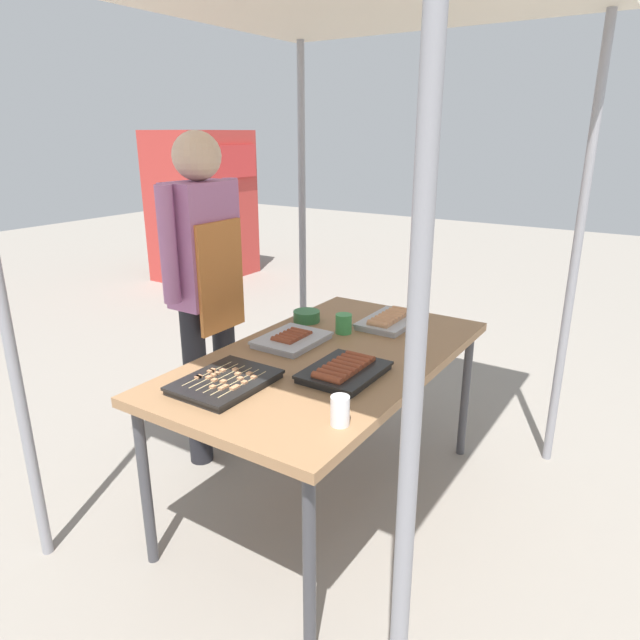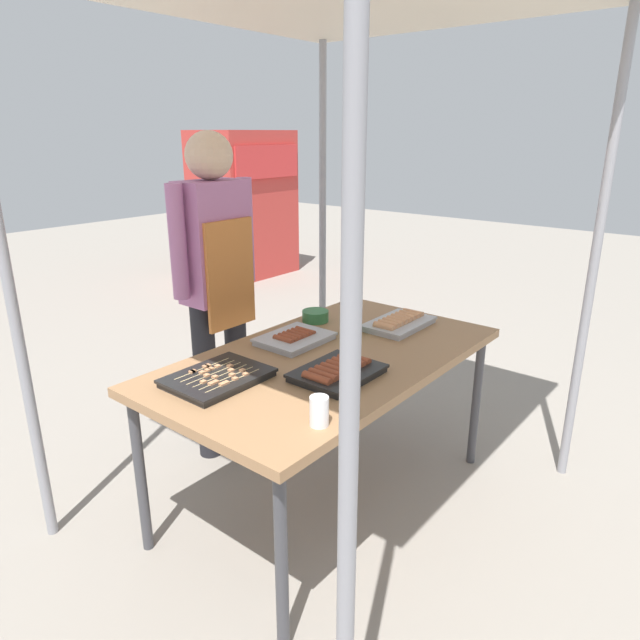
{
  "view_description": "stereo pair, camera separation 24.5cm",
  "coord_description": "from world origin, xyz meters",
  "px_view_note": "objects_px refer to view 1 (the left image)",
  "views": [
    {
      "loc": [
        -1.95,
        -1.22,
        1.68
      ],
      "look_at": [
        0.0,
        0.05,
        0.9
      ],
      "focal_mm": 31.61,
      "sensor_mm": 36.0,
      "label": 1
    },
    {
      "loc": [
        -1.81,
        -1.42,
        1.68
      ],
      "look_at": [
        0.0,
        0.05,
        0.9
      ],
      "focal_mm": 31.61,
      "sensor_mm": 36.0,
      "label": 2
    }
  ],
  "objects_px": {
    "tray_grilled_sausages": "(390,320)",
    "condiment_bowl": "(307,316)",
    "stall_table": "(329,365)",
    "tray_spring_rolls": "(344,371)",
    "vendor_woman": "(205,274)",
    "drink_cup_near_edge": "(344,324)",
    "neighbor_stall_left": "(203,205)",
    "tray_meat_skewers": "(225,382)",
    "drink_cup_by_wok": "(340,411)",
    "tray_pork_links": "(292,339)"
  },
  "relations": [
    {
      "from": "vendor_woman",
      "to": "tray_spring_rolls",
      "type": "bearing_deg",
      "value": 78.29
    },
    {
      "from": "tray_spring_rolls",
      "to": "drink_cup_near_edge",
      "type": "xyz_separation_m",
      "value": [
        0.44,
        0.26,
        0.03
      ]
    },
    {
      "from": "stall_table",
      "to": "vendor_woman",
      "type": "height_order",
      "value": "vendor_woman"
    },
    {
      "from": "tray_meat_skewers",
      "to": "drink_cup_near_edge",
      "type": "distance_m",
      "value": 0.77
    },
    {
      "from": "condiment_bowl",
      "to": "drink_cup_by_wok",
      "type": "xyz_separation_m",
      "value": [
        -0.83,
        -0.7,
        0.02
      ]
    },
    {
      "from": "tray_pork_links",
      "to": "neighbor_stall_left",
      "type": "distance_m",
      "value": 4.49
    },
    {
      "from": "tray_pork_links",
      "to": "vendor_woman",
      "type": "relative_size",
      "value": 0.19
    },
    {
      "from": "tray_spring_rolls",
      "to": "vendor_woman",
      "type": "distance_m",
      "value": 0.97
    },
    {
      "from": "drink_cup_near_edge",
      "to": "drink_cup_by_wok",
      "type": "bearing_deg",
      "value": -150.01
    },
    {
      "from": "tray_grilled_sausages",
      "to": "drink_cup_by_wok",
      "type": "distance_m",
      "value": 1.07
    },
    {
      "from": "tray_pork_links",
      "to": "condiment_bowl",
      "type": "height_order",
      "value": "condiment_bowl"
    },
    {
      "from": "drink_cup_by_wok",
      "to": "drink_cup_near_edge",
      "type": "bearing_deg",
      "value": 29.99
    },
    {
      "from": "drink_cup_by_wok",
      "to": "neighbor_stall_left",
      "type": "distance_m",
      "value": 5.28
    },
    {
      "from": "neighbor_stall_left",
      "to": "vendor_woman",
      "type": "bearing_deg",
      "value": -135.48
    },
    {
      "from": "stall_table",
      "to": "condiment_bowl",
      "type": "height_order",
      "value": "condiment_bowl"
    },
    {
      "from": "tray_pork_links",
      "to": "drink_cup_by_wok",
      "type": "xyz_separation_m",
      "value": [
        -0.53,
        -0.58,
        0.03
      ]
    },
    {
      "from": "drink_cup_near_edge",
      "to": "vendor_woman",
      "type": "relative_size",
      "value": 0.06
    },
    {
      "from": "tray_pork_links",
      "to": "neighbor_stall_left",
      "type": "height_order",
      "value": "neighbor_stall_left"
    },
    {
      "from": "tray_meat_skewers",
      "to": "condiment_bowl",
      "type": "relative_size",
      "value": 2.8
    },
    {
      "from": "condiment_bowl",
      "to": "tray_pork_links",
      "type": "bearing_deg",
      "value": -157.85
    },
    {
      "from": "drink_cup_near_edge",
      "to": "tray_pork_links",
      "type": "bearing_deg",
      "value": 153.05
    },
    {
      "from": "tray_pork_links",
      "to": "vendor_woman",
      "type": "bearing_deg",
      "value": 89.19
    },
    {
      "from": "tray_meat_skewers",
      "to": "vendor_woman",
      "type": "height_order",
      "value": "vendor_woman"
    },
    {
      "from": "drink_cup_near_edge",
      "to": "vendor_woman",
      "type": "xyz_separation_m",
      "value": [
        -0.24,
        0.66,
        0.21
      ]
    },
    {
      "from": "tray_grilled_sausages",
      "to": "vendor_woman",
      "type": "height_order",
      "value": "vendor_woman"
    },
    {
      "from": "tray_grilled_sausages",
      "to": "condiment_bowl",
      "type": "height_order",
      "value": "same"
    },
    {
      "from": "tray_grilled_sausages",
      "to": "neighbor_stall_left",
      "type": "height_order",
      "value": "neighbor_stall_left"
    },
    {
      "from": "tray_meat_skewers",
      "to": "neighbor_stall_left",
      "type": "bearing_deg",
      "value": 45.14
    },
    {
      "from": "stall_table",
      "to": "tray_grilled_sausages",
      "type": "bearing_deg",
      "value": -4.87
    },
    {
      "from": "condiment_bowl",
      "to": "drink_cup_by_wok",
      "type": "relative_size",
      "value": 1.32
    },
    {
      "from": "stall_table",
      "to": "neighbor_stall_left",
      "type": "distance_m",
      "value": 4.67
    },
    {
      "from": "tray_spring_rolls",
      "to": "vendor_woman",
      "type": "relative_size",
      "value": 0.21
    },
    {
      "from": "stall_table",
      "to": "neighbor_stall_left",
      "type": "bearing_deg",
      "value": 50.87
    },
    {
      "from": "tray_meat_skewers",
      "to": "tray_pork_links",
      "type": "relative_size",
      "value": 1.17
    },
    {
      "from": "condiment_bowl",
      "to": "vendor_woman",
      "type": "bearing_deg",
      "value": 125.25
    },
    {
      "from": "tray_grilled_sausages",
      "to": "tray_meat_skewers",
      "type": "relative_size",
      "value": 0.96
    },
    {
      "from": "tray_spring_rolls",
      "to": "drink_cup_near_edge",
      "type": "height_order",
      "value": "drink_cup_near_edge"
    },
    {
      "from": "tray_meat_skewers",
      "to": "drink_cup_by_wok",
      "type": "height_order",
      "value": "drink_cup_by_wok"
    },
    {
      "from": "drink_cup_by_wok",
      "to": "tray_grilled_sausages",
      "type": "bearing_deg",
      "value": 17.28
    },
    {
      "from": "condiment_bowl",
      "to": "vendor_woman",
      "type": "xyz_separation_m",
      "value": [
        -0.29,
        0.41,
        0.23
      ]
    },
    {
      "from": "drink_cup_by_wok",
      "to": "tray_meat_skewers",
      "type": "bearing_deg",
      "value": 88.17
    },
    {
      "from": "stall_table",
      "to": "vendor_woman",
      "type": "relative_size",
      "value": 0.95
    },
    {
      "from": "stall_table",
      "to": "tray_meat_skewers",
      "type": "bearing_deg",
      "value": 161.87
    },
    {
      "from": "tray_spring_rolls",
      "to": "tray_grilled_sausages",
      "type": "bearing_deg",
      "value": 10.8
    },
    {
      "from": "condiment_bowl",
      "to": "drink_cup_near_edge",
      "type": "bearing_deg",
      "value": -100.7
    },
    {
      "from": "neighbor_stall_left",
      "to": "tray_meat_skewers",
      "type": "bearing_deg",
      "value": -134.86
    },
    {
      "from": "condiment_bowl",
      "to": "stall_table",
      "type": "bearing_deg",
      "value": -133.21
    },
    {
      "from": "tray_meat_skewers",
      "to": "tray_pork_links",
      "type": "distance_m",
      "value": 0.52
    },
    {
      "from": "stall_table",
      "to": "condiment_bowl",
      "type": "bearing_deg",
      "value": 46.79
    },
    {
      "from": "drink_cup_near_edge",
      "to": "neighbor_stall_left",
      "type": "distance_m",
      "value": 4.43
    }
  ]
}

